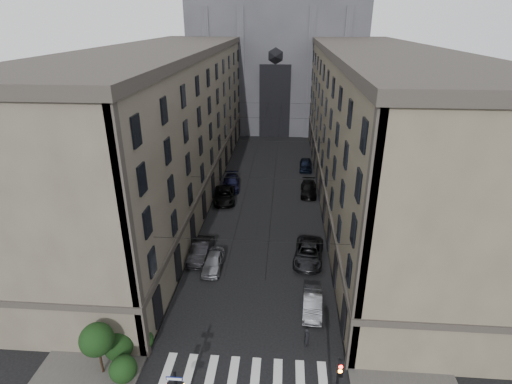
% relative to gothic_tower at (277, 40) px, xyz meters
% --- Properties ---
extents(sidewalk_left, '(7.00, 80.00, 0.15)m').
position_rel_gothic_tower_xyz_m(sidewalk_left, '(-10.50, -38.96, -17.72)').
color(sidewalk_left, '#383533').
rests_on(sidewalk_left, ground).
extents(sidewalk_right, '(7.00, 80.00, 0.15)m').
position_rel_gothic_tower_xyz_m(sidewalk_right, '(10.50, -38.96, -17.72)').
color(sidewalk_right, '#383533').
rests_on(sidewalk_right, ground).
extents(zebra_crossing, '(11.00, 3.20, 0.01)m').
position_rel_gothic_tower_xyz_m(zebra_crossing, '(0.00, -69.96, -17.79)').
color(zebra_crossing, beige).
rests_on(zebra_crossing, ground).
extents(building_left, '(13.60, 60.60, 18.85)m').
position_rel_gothic_tower_xyz_m(building_left, '(-13.44, -38.96, -8.45)').
color(building_left, '#504A3E').
rests_on(building_left, ground).
extents(building_right, '(13.60, 60.60, 18.85)m').
position_rel_gothic_tower_xyz_m(building_right, '(13.44, -38.96, -8.45)').
color(building_right, brown).
rests_on(building_right, ground).
extents(gothic_tower, '(35.00, 23.00, 58.00)m').
position_rel_gothic_tower_xyz_m(gothic_tower, '(0.00, 0.00, 0.00)').
color(gothic_tower, '#2D2D33').
rests_on(gothic_tower, ground).
extents(traffic_light_right, '(0.34, 0.50, 5.20)m').
position_rel_gothic_tower_xyz_m(traffic_light_right, '(5.60, -73.04, -14.51)').
color(traffic_light_right, black).
rests_on(traffic_light_right, ground).
extents(shrub_cluster, '(3.90, 4.40, 3.90)m').
position_rel_gothic_tower_xyz_m(shrub_cluster, '(-8.72, -69.95, -16.00)').
color(shrub_cluster, black).
rests_on(shrub_cluster, sidewalk_left).
extents(tram_wires, '(14.00, 60.00, 0.43)m').
position_rel_gothic_tower_xyz_m(tram_wires, '(0.00, -39.33, -10.55)').
color(tram_wires, black).
rests_on(tram_wires, ground).
extents(car_left_near, '(1.88, 4.48, 1.51)m').
position_rel_gothic_tower_xyz_m(car_left_near, '(-4.20, -57.71, -17.04)').
color(car_left_near, gray).
rests_on(car_left_near, ground).
extents(car_left_midnear, '(1.99, 5.06, 1.64)m').
position_rel_gothic_tower_xyz_m(car_left_midnear, '(-5.76, -56.02, -16.98)').
color(car_left_midnear, black).
rests_on(car_left_midnear, ground).
extents(car_left_midfar, '(3.33, 6.12, 1.63)m').
position_rel_gothic_tower_xyz_m(car_left_midfar, '(-5.39, -42.43, -16.98)').
color(car_left_midfar, black).
rests_on(car_left_midfar, ground).
extents(car_left_far, '(2.80, 5.75, 1.61)m').
position_rel_gothic_tower_xyz_m(car_left_far, '(-5.12, -38.07, -16.99)').
color(car_left_far, black).
rests_on(car_left_far, ground).
extents(car_right_near, '(1.77, 4.42, 1.43)m').
position_rel_gothic_tower_xyz_m(car_right_near, '(4.89, -63.07, -17.08)').
color(car_right_near, gray).
rests_on(car_right_near, ground).
extents(car_right_midnear, '(3.36, 6.19, 1.65)m').
position_rel_gothic_tower_xyz_m(car_right_midnear, '(4.90, -55.61, -16.98)').
color(car_right_midnear, black).
rests_on(car_right_midnear, ground).
extents(car_right_midfar, '(2.33, 5.32, 1.52)m').
position_rel_gothic_tower_xyz_m(car_right_midfar, '(5.64, -39.34, -17.04)').
color(car_right_midfar, black).
rests_on(car_right_midfar, ground).
extents(car_right_far, '(2.13, 4.89, 1.64)m').
position_rel_gothic_tower_xyz_m(car_right_far, '(5.61, -29.80, -16.98)').
color(car_right_far, black).
rests_on(car_right_far, ground).
extents(pedestrian, '(0.49, 0.65, 1.60)m').
position_rel_gothic_tower_xyz_m(pedestrian, '(4.28, -67.00, -17.00)').
color(pedestrian, black).
rests_on(pedestrian, ground).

